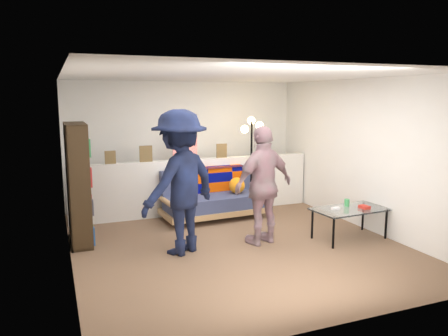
% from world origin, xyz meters
% --- Properties ---
extents(ground, '(5.00, 5.00, 0.00)m').
position_xyz_m(ground, '(0.00, 0.00, 0.00)').
color(ground, brown).
rests_on(ground, ground).
extents(room_shell, '(4.60, 5.05, 2.45)m').
position_xyz_m(room_shell, '(0.00, 0.47, 1.67)').
color(room_shell, silver).
rests_on(room_shell, ground).
extents(half_wall_ledge, '(4.45, 0.15, 1.00)m').
position_xyz_m(half_wall_ledge, '(0.00, 1.80, 0.50)').
color(half_wall_ledge, silver).
rests_on(half_wall_ledge, ground).
extents(ledge_decor, '(2.97, 0.02, 0.45)m').
position_xyz_m(ledge_decor, '(-0.23, 1.78, 1.18)').
color(ledge_decor, brown).
rests_on(ledge_decor, half_wall_ledge).
extents(futon_sofa, '(1.85, 0.98, 0.77)m').
position_xyz_m(futon_sofa, '(0.19, 1.40, 0.36)').
color(futon_sofa, '#AD8354').
rests_on(futon_sofa, ground).
extents(bookshelf, '(0.29, 0.87, 1.75)m').
position_xyz_m(bookshelf, '(-2.08, 0.87, 0.81)').
color(bookshelf, black).
rests_on(bookshelf, ground).
extents(coffee_table, '(1.14, 0.68, 0.57)m').
position_xyz_m(coffee_table, '(1.69, -0.45, 0.43)').
color(coffee_table, black).
rests_on(coffee_table, ground).
extents(floor_lamp, '(0.38, 0.32, 1.75)m').
position_xyz_m(floor_lamp, '(0.97, 1.48, 1.24)').
color(floor_lamp, black).
rests_on(floor_lamp, ground).
extents(person_left, '(1.45, 1.26, 1.95)m').
position_xyz_m(person_left, '(-0.82, -0.07, 0.98)').
color(person_left, black).
rests_on(person_left, ground).
extents(person_right, '(1.08, 0.65, 1.71)m').
position_xyz_m(person_right, '(0.39, -0.15, 0.86)').
color(person_right, '#C57F90').
rests_on(person_right, ground).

